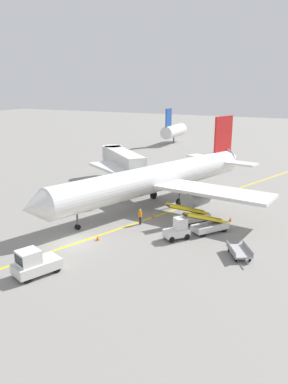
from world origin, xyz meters
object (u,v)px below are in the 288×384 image
(jet_bridge, at_px, (121,159))
(safety_cone_nose_right, at_px, (230,219))
(baggage_tug_by_cargo_door, at_px, (92,200))
(belt_loader_aft_hold, at_px, (209,225))
(baggage_cart_loaded, at_px, (239,251))
(safety_cone_wingtip_left, at_px, (154,216))
(belt_loader_forward_hold, at_px, (191,216))
(safety_cone_nose_left, at_px, (144,189))
(baggage_tug_near_wing, at_px, (178,230))
(ground_crew_marshaller, at_px, (140,216))
(safety_cone_wingtip_right, at_px, (98,238))
(airliner, at_px, (158,178))
(pushback_tug, at_px, (34,263))

(jet_bridge, relative_size, safety_cone_nose_right, 25.57)
(baggage_tug_by_cargo_door, bearing_deg, belt_loader_aft_hold, -5.38)
(baggage_cart_loaded, relative_size, safety_cone_nose_right, 8.27)
(safety_cone_wingtip_left, bearing_deg, baggage_tug_by_cargo_door, 179.44)
(belt_loader_forward_hold, distance_m, safety_cone_nose_right, 4.41)
(baggage_cart_loaded, bearing_deg, belt_loader_aft_hold, 134.53)
(safety_cone_nose_left, bearing_deg, baggage_cart_loaded, -41.82)
(safety_cone_nose_left, height_order, safety_cone_nose_right, same)
(baggage_tug_by_cargo_door, distance_m, belt_loader_forward_hold, 12.64)
(baggage_tug_near_wing, bearing_deg, baggage_tug_by_cargo_door, 161.48)
(jet_bridge, distance_m, ground_crew_marshaller, 19.17)
(belt_loader_forward_hold, relative_size, safety_cone_wingtip_right, 10.82)
(baggage_tug_near_wing, height_order, baggage_tug_by_cargo_door, same)
(belt_loader_aft_hold, bearing_deg, airliner, 144.36)
(belt_loader_forward_hold, bearing_deg, belt_loader_aft_hold, -35.62)
(pushback_tug, xyz_separation_m, safety_cone_nose_left, (-3.68, 26.06, -0.77))
(airliner, bearing_deg, safety_cone_wingtip_left, -70.88)
(safety_cone_wingtip_right, bearing_deg, safety_cone_wingtip_left, 75.67)
(jet_bridge, height_order, baggage_tug_near_wing, jet_bridge)
(baggage_tug_by_cargo_door, distance_m, safety_cone_wingtip_right, 10.32)
(safety_cone_nose_right, height_order, safety_cone_wingtip_right, same)
(baggage_cart_loaded, distance_m, safety_cone_nose_right, 8.91)
(airliner, height_order, baggage_tug_by_cargo_door, airliner)
(jet_bridge, relative_size, belt_loader_aft_hold, 2.33)
(safety_cone_nose_right, bearing_deg, baggage_tug_near_wing, -114.55)
(safety_cone_nose_left, bearing_deg, safety_cone_wingtip_left, -57.64)
(jet_bridge, distance_m, belt_loader_aft_hold, 23.57)
(jet_bridge, relative_size, baggage_tug_near_wing, 4.19)
(baggage_tug_by_cargo_door, distance_m, safety_cone_nose_left, 10.06)
(airliner, height_order, safety_cone_nose_left, airliner)
(safety_cone_wingtip_left, bearing_deg, safety_cone_wingtip_right, -104.33)
(airliner, bearing_deg, baggage_cart_loaded, -39.13)
(ground_crew_marshaller, relative_size, safety_cone_wingtip_left, 3.86)
(baggage_tug_near_wing, xyz_separation_m, safety_cone_nose_right, (3.28, 7.19, -0.71))
(baggage_cart_loaded, bearing_deg, safety_cone_wingtip_left, 153.37)
(safety_cone_wingtip_left, bearing_deg, baggage_tug_near_wing, -42.61)
(baggage_tug_near_wing, distance_m, baggage_tug_by_cargo_door, 13.68)
(baggage_cart_loaded, distance_m, ground_crew_marshaller, 11.76)
(baggage_cart_loaded, relative_size, safety_cone_wingtip_left, 8.27)
(baggage_tug_near_wing, distance_m, safety_cone_nose_left, 17.89)
(baggage_tug_near_wing, distance_m, safety_cone_wingtip_left, 6.34)
(belt_loader_aft_hold, distance_m, safety_cone_nose_left, 17.29)
(airliner, xyz_separation_m, safety_cone_nose_left, (-4.63, 5.16, -3.20))
(safety_cone_nose_left, bearing_deg, baggage_tug_by_cargo_door, -101.88)
(belt_loader_aft_hold, xyz_separation_m, safety_cone_wingtip_left, (-6.85, 1.35, -0.56))
(jet_bridge, distance_m, baggage_tug_by_cargo_door, 13.52)
(safety_cone_nose_left, bearing_deg, safety_cone_wingtip_right, -76.84)
(jet_bridge, height_order, safety_cone_wingtip_right, jet_bridge)
(jet_bridge, bearing_deg, belt_loader_forward_hold, -37.81)
(belt_loader_forward_hold, height_order, safety_cone_wingtip_left, belt_loader_forward_hold)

